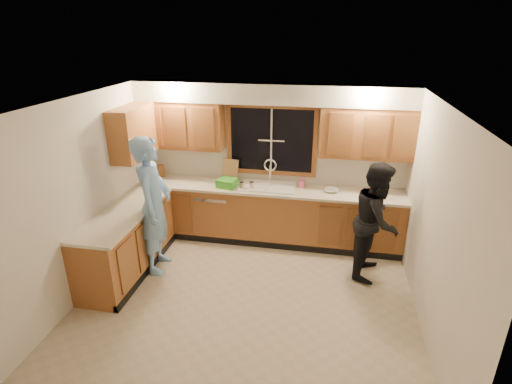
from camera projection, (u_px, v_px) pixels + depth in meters
floor at (247, 298)px, 5.17m from camera, size 4.20×4.20×0.00m
ceiling at (246, 103)px, 4.22m from camera, size 4.20×4.20×0.00m
wall_back at (271, 161)px, 6.42m from camera, size 4.20×0.00×4.20m
wall_left at (85, 197)px, 5.06m from camera, size 0.00×3.80×3.80m
wall_right at (436, 225)px, 4.33m from camera, size 0.00×3.80×3.80m
base_cabinets_back at (268, 215)px, 6.45m from camera, size 4.20×0.60×0.88m
base_cabinets_left at (128, 242)px, 5.63m from camera, size 0.60×1.90×0.88m
countertop_back at (268, 189)px, 6.27m from camera, size 4.20×0.63×0.04m
countertop_left at (125, 213)px, 5.45m from camera, size 0.63×1.90×0.04m
upper_cabinets_left at (181, 125)px, 6.30m from camera, size 1.35×0.33×0.75m
upper_cabinets_right at (367, 133)px, 5.81m from camera, size 1.35×0.33×0.75m
upper_cabinets_return at (133, 132)px, 5.83m from camera, size 0.33×0.90×0.75m
soffit at (270, 93)px, 5.84m from camera, size 4.20×0.35×0.30m
window_frame at (271, 140)px, 6.28m from camera, size 1.44×0.03×1.14m
sink at (268, 190)px, 6.30m from camera, size 0.86×0.52×0.57m
dishwasher at (217, 212)px, 6.60m from camera, size 0.60×0.56×0.82m
stove at (106, 263)px, 5.11m from camera, size 0.58×0.75×0.90m
man at (154, 206)px, 5.48m from camera, size 0.58×0.78×1.96m
woman at (377, 221)px, 5.41m from camera, size 0.79×0.92×1.64m
knife_block at (161, 171)px, 6.69m from camera, size 0.14×0.14×0.20m
cutting_board at (230, 170)px, 6.49m from camera, size 0.28×0.15×0.35m
dish_crate at (227, 183)px, 6.27m from camera, size 0.33×0.31×0.13m
soap_bottle at (302, 182)px, 6.23m from camera, size 0.09×0.09×0.18m
bowl at (331, 190)px, 6.08m from camera, size 0.23×0.23×0.05m
can_left at (242, 186)px, 6.13m from camera, size 0.09×0.09×0.13m
can_right at (252, 186)px, 6.17m from camera, size 0.09×0.09×0.12m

